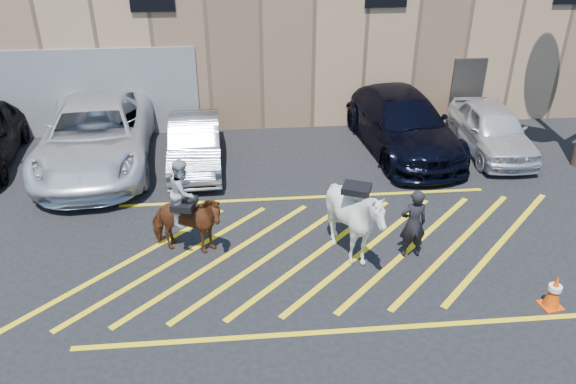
{
  "coord_description": "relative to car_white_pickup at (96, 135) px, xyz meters",
  "views": [
    {
      "loc": [
        -1.62,
        -10.42,
        7.19
      ],
      "look_at": [
        -0.63,
        0.2,
        1.3
      ],
      "focal_mm": 35.0,
      "sensor_mm": 36.0,
      "label": 1
    }
  ],
  "objects": [
    {
      "name": "ground",
      "position": [
        5.69,
        -4.81,
        -0.9
      ],
      "size": [
        90.0,
        90.0,
        0.0
      ],
      "primitive_type": "plane",
      "color": "black",
      "rests_on": "ground"
    },
    {
      "name": "car_white_pickup",
      "position": [
        0.0,
        0.0,
        0.0
      ],
      "size": [
        3.4,
        6.63,
        1.79
      ],
      "primitive_type": "imported",
      "rotation": [
        0.0,
        0.0,
        0.07
      ],
      "color": "silver",
      "rests_on": "ground"
    },
    {
      "name": "car_silver_sedan",
      "position": [
        2.79,
        -0.38,
        -0.23
      ],
      "size": [
        1.57,
        4.12,
        1.34
      ],
      "primitive_type": "imported",
      "rotation": [
        0.0,
        0.0,
        0.04
      ],
      "color": "gray",
      "rests_on": "ground"
    },
    {
      "name": "car_blue_suv",
      "position": [
        8.98,
        0.3,
        -0.06
      ],
      "size": [
        2.92,
        5.97,
        1.67
      ],
      "primitive_type": "imported",
      "rotation": [
        0.0,
        0.0,
        0.1
      ],
      "color": "black",
      "rests_on": "ground"
    },
    {
      "name": "car_white_suv",
      "position": [
        11.63,
        -0.19,
        -0.19
      ],
      "size": [
        1.82,
        4.22,
        1.42
      ],
      "primitive_type": "imported",
      "rotation": [
        0.0,
        0.0,
        -0.03
      ],
      "color": "silver",
      "rests_on": "ground"
    },
    {
      "name": "handler",
      "position": [
        7.68,
        -5.37,
        -0.09
      ],
      "size": [
        0.62,
        0.43,
        1.62
      ],
      "primitive_type": "imported",
      "rotation": [
        0.0,
        0.0,
        3.21
      ],
      "color": "black",
      "rests_on": "ground"
    },
    {
      "name": "hatching_zone",
      "position": [
        5.69,
        -5.11,
        -0.89
      ],
      "size": [
        12.6,
        5.12,
        0.01
      ],
      "color": "yellow",
      "rests_on": "ground"
    },
    {
      "name": "mounted_bay",
      "position": [
        2.83,
        -4.78,
        0.02
      ],
      "size": [
        1.84,
        1.16,
        2.25
      ],
      "color": "brown",
      "rests_on": "ground"
    },
    {
      "name": "saddled_white",
      "position": [
        6.4,
        -5.35,
        0.07
      ],
      "size": [
        2.12,
        2.22,
        1.93
      ],
      "color": "silver",
      "rests_on": "ground"
    },
    {
      "name": "traffic_cone",
      "position": [
        9.92,
        -7.29,
        -0.53
      ],
      "size": [
        0.44,
        0.44,
        0.73
      ],
      "color": "#F24209",
      "rests_on": "ground"
    }
  ]
}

